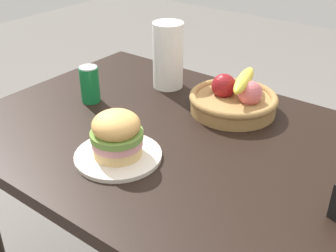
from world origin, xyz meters
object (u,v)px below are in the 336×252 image
plate (118,156)px  paper_towel_roll (168,55)px  fruit_basket (235,99)px  sandwich (117,134)px  soda_can (90,84)px

plate → paper_towel_roll: size_ratio=1.00×
plate → fruit_basket: (0.12, 0.43, 0.04)m
plate → sandwich: (-0.00, 0.00, 0.07)m
plate → paper_towel_roll: bearing=111.4°
plate → sandwich: 0.07m
sandwich → soda_can: sandwich is taller
sandwich → soda_can: 0.38m
sandwich → fruit_basket: size_ratio=0.49×
plate → soda_can: bearing=147.4°
soda_can → fruit_basket: size_ratio=0.43×
soda_can → plate: bearing=-32.6°
fruit_basket → paper_towel_roll: size_ratio=1.21×
sandwich → paper_towel_roll: 0.50m
plate → paper_towel_roll: paper_towel_roll is taller
plate → soda_can: size_ratio=1.91×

